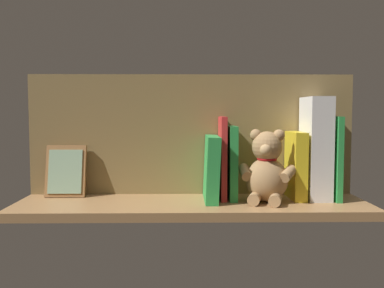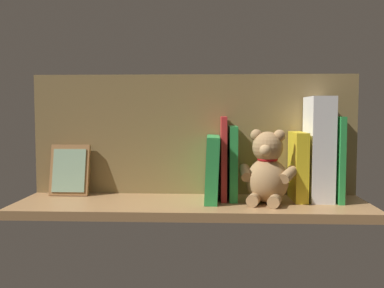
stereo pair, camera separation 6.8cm
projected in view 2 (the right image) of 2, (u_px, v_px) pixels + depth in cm
name	position (u px, v px, depth cm)	size (l,w,h in cm)	color
ground_plane	(192.00, 206.00, 110.62)	(88.14, 25.85, 2.20)	#A87A4C
shelf_back_panel	(194.00, 135.00, 119.99)	(88.14, 1.50, 32.74)	olive
book_0	(336.00, 159.00, 111.20)	(1.46, 12.86, 21.44)	green
dictionary_thick_white	(319.00, 149.00, 111.45)	(5.77, 12.18, 26.44)	white
book_1	(298.00, 166.00, 112.01)	(3.17, 12.38, 17.43)	yellow
teddy_bear	(267.00, 171.00, 108.04)	(14.25, 13.62, 18.27)	tan
book_2	(233.00, 163.00, 112.97)	(2.01, 11.86, 18.93)	green
book_3	(224.00, 158.00, 113.23)	(1.46, 11.36, 21.36)	red
book_4	(212.00, 168.00, 111.40)	(3.16, 15.67, 16.44)	green
picture_frame_leaning	(70.00, 170.00, 118.53)	(10.54, 4.45, 13.83)	#9E6B3D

